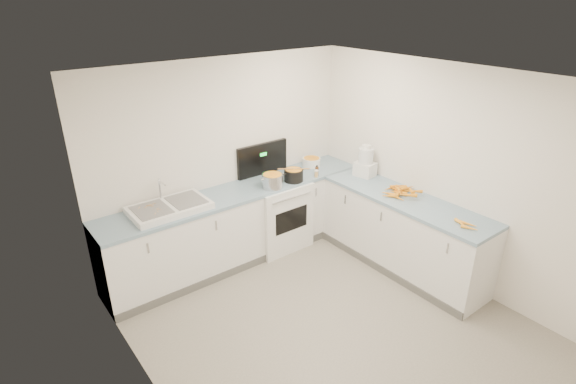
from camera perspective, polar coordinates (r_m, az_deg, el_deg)
floor at (r=4.88m, az=5.35°, el=-16.55°), size 3.50×4.00×0.00m
ceiling at (r=3.76m, az=6.85°, el=13.68°), size 3.50×4.00×0.00m
wall_back at (r=5.65m, az=-8.03°, el=4.05°), size 3.50×0.00×2.50m
wall_front at (r=3.30m, az=31.58°, el=-15.84°), size 3.50×0.00×2.50m
wall_left at (r=3.38m, az=-16.66°, el=-11.80°), size 0.00×4.00×2.50m
wall_right at (r=5.44m, az=19.57°, el=2.00°), size 0.00×4.00×2.50m
counter_back at (r=5.74m, az=-6.07°, el=-4.09°), size 3.50×0.62×0.94m
counter_right at (r=5.69m, az=14.30°, el=-5.03°), size 0.62×2.20×0.94m
stove at (r=5.99m, az=-1.54°, el=-2.60°), size 0.76×0.65×1.36m
sink at (r=5.15m, az=-14.81°, el=-1.92°), size 0.86×0.52×0.31m
steel_pot at (r=5.56m, az=-1.98°, el=1.33°), size 0.30×0.30×0.19m
black_pot at (r=5.75m, az=0.72°, el=2.05°), size 0.32×0.32×0.17m
wooden_spoon at (r=5.71m, az=0.73°, el=2.95°), size 0.34×0.26×0.02m
mixing_bowl at (r=6.26m, az=3.00°, el=3.83°), size 0.30×0.30×0.12m
extract_bottle at (r=5.95m, az=3.68°, el=2.68°), size 0.05×0.05×0.12m
spice_jar at (r=5.89m, az=3.60°, el=2.28°), size 0.05×0.05×0.08m
food_processor at (r=5.96m, az=9.80°, el=3.69°), size 0.25×0.28×0.42m
carrot_pile at (r=5.55m, az=14.07°, el=0.09°), size 0.49×0.44×0.09m
peeled_carrots at (r=5.01m, az=21.66°, el=-3.90°), size 0.15×0.29×0.04m
peelings at (r=5.12m, az=-16.97°, el=-1.87°), size 0.21×0.28×0.01m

